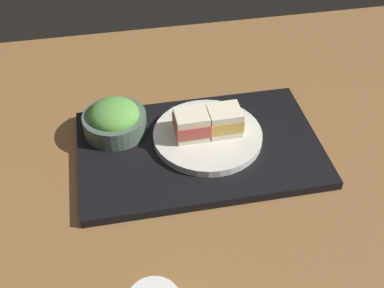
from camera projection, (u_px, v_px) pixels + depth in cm
name	position (u px, v px, depth cm)	size (l,w,h in cm)	color
ground_plane	(200.00, 160.00, 96.59)	(140.00, 100.00, 3.00)	brown
serving_tray	(202.00, 148.00, 95.65)	(45.87, 28.99, 1.78)	black
sandwich_plate	(208.00, 136.00, 95.84)	(20.99, 20.99, 1.50)	silver
sandwich_near	(224.00, 120.00, 94.08)	(6.39, 5.53, 5.13)	#EFE5C1
sandwich_far	(191.00, 125.00, 93.08)	(6.47, 5.82, 5.26)	#EFE5C1
salad_bowl	(114.00, 119.00, 96.20)	(12.35, 12.35, 6.62)	#4C6051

